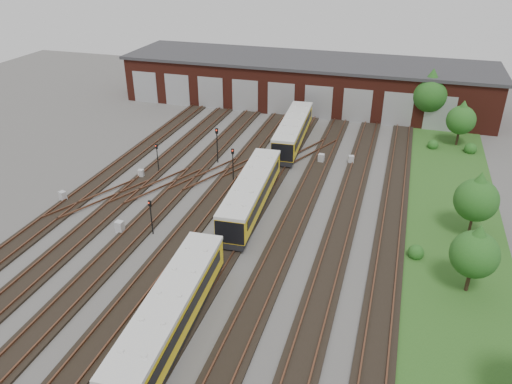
# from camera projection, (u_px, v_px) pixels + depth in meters

# --- Properties ---
(ground) EXTENTS (120.00, 120.00, 0.00)m
(ground) POSITION_uv_depth(u_px,v_px,m) (194.00, 258.00, 37.68)
(ground) COLOR #43403E
(ground) RESTS_ON ground
(track_network) EXTENTS (30.40, 70.00, 0.33)m
(track_network) POSITION_uv_depth(u_px,v_px,m) (195.00, 252.00, 38.18)
(track_network) COLOR black
(track_network) RESTS_ON ground
(maintenance_shed) EXTENTS (51.00, 12.50, 6.35)m
(maintenance_shed) POSITION_uv_depth(u_px,v_px,m) (305.00, 82.00, 70.08)
(maintenance_shed) COLOR #501D14
(maintenance_shed) RESTS_ON ground
(grass_verge) EXTENTS (8.00, 55.00, 0.05)m
(grass_verge) POSITION_uv_depth(u_px,v_px,m) (454.00, 230.00, 41.24)
(grass_verge) COLOR #204A18
(grass_verge) RESTS_ON ground
(metro_train) EXTENTS (3.24, 45.70, 2.81)m
(metro_train) POSITION_uv_depth(u_px,v_px,m) (251.00, 193.00, 43.25)
(metro_train) COLOR black
(metro_train) RESTS_ON ground
(signal_mast_0) EXTENTS (0.28, 0.27, 3.17)m
(signal_mast_0) POSITION_uv_depth(u_px,v_px,m) (157.00, 155.00, 50.03)
(signal_mast_0) COLOR black
(signal_mast_0) RESTS_ON ground
(signal_mast_1) EXTENTS (0.29, 0.28, 3.08)m
(signal_mast_1) POSITION_uv_depth(u_px,v_px,m) (151.00, 213.00, 39.81)
(signal_mast_1) COLOR black
(signal_mast_1) RESTS_ON ground
(signal_mast_2) EXTENTS (0.30, 0.28, 3.86)m
(signal_mast_2) POSITION_uv_depth(u_px,v_px,m) (217.00, 141.00, 52.18)
(signal_mast_2) COLOR black
(signal_mast_2) RESTS_ON ground
(signal_mast_3) EXTENTS (0.28, 0.27, 3.48)m
(signal_mast_3) POSITION_uv_depth(u_px,v_px,m) (233.00, 161.00, 48.27)
(signal_mast_3) COLOR black
(signal_mast_3) RESTS_ON ground
(relay_cabinet_0) EXTENTS (0.73, 0.68, 0.98)m
(relay_cabinet_0) POSITION_uv_depth(u_px,v_px,m) (63.00, 196.00, 45.45)
(relay_cabinet_0) COLOR #B0B1B5
(relay_cabinet_0) RESTS_ON ground
(relay_cabinet_1) EXTENTS (0.59, 0.51, 0.89)m
(relay_cabinet_1) POSITION_uv_depth(u_px,v_px,m) (141.00, 174.00, 49.80)
(relay_cabinet_1) COLOR #B0B1B5
(relay_cabinet_1) RESTS_ON ground
(relay_cabinet_2) EXTENTS (0.67, 0.57, 1.04)m
(relay_cabinet_2) POSITION_uv_depth(u_px,v_px,m) (120.00, 227.00, 40.66)
(relay_cabinet_2) COLOR #B0B1B5
(relay_cabinet_2) RESTS_ON ground
(relay_cabinet_3) EXTENTS (0.66, 0.57, 1.02)m
(relay_cabinet_3) POSITION_uv_depth(u_px,v_px,m) (321.00, 158.00, 52.99)
(relay_cabinet_3) COLOR #B0B1B5
(relay_cabinet_3) RESTS_ON ground
(relay_cabinet_4) EXTENTS (0.64, 0.57, 0.93)m
(relay_cabinet_4) POSITION_uv_depth(u_px,v_px,m) (351.00, 160.00, 52.79)
(relay_cabinet_4) COLOR #B0B1B5
(relay_cabinet_4) RESTS_ON ground
(tree_0) EXTENTS (4.47, 4.47, 7.41)m
(tree_0) POSITION_uv_depth(u_px,v_px,m) (431.00, 90.00, 60.86)
(tree_0) COLOR black
(tree_0) RESTS_ON ground
(tree_1) EXTENTS (3.24, 3.24, 5.37)m
(tree_1) POSITION_uv_depth(u_px,v_px,m) (462.00, 117.00, 56.01)
(tree_1) COLOR black
(tree_1) RESTS_ON ground
(tree_2) EXTENTS (3.42, 3.42, 5.67)m
(tree_2) POSITION_uv_depth(u_px,v_px,m) (477.00, 195.00, 38.90)
(tree_2) COLOR black
(tree_2) RESTS_ON ground
(tree_3) EXTENTS (3.20, 3.20, 5.30)m
(tree_3) POSITION_uv_depth(u_px,v_px,m) (476.00, 249.00, 32.71)
(tree_3) COLOR black
(tree_3) RESTS_ON ground
(bush_0) EXTENTS (1.21, 1.21, 1.21)m
(bush_0) POSITION_uv_depth(u_px,v_px,m) (416.00, 250.00, 37.54)
(bush_0) COLOR #174814
(bush_0) RESTS_ON ground
(bush_1) EXTENTS (1.17, 1.17, 1.17)m
(bush_1) POSITION_uv_depth(u_px,v_px,m) (433.00, 143.00, 56.53)
(bush_1) COLOR #174814
(bush_1) RESTS_ON ground
(bush_2) EXTENTS (1.34, 1.34, 1.34)m
(bush_2) POSITION_uv_depth(u_px,v_px,m) (471.00, 147.00, 55.35)
(bush_2) COLOR #174814
(bush_2) RESTS_ON ground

